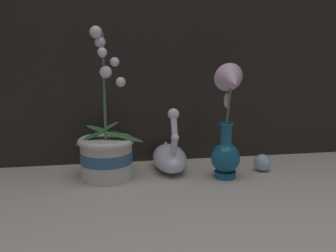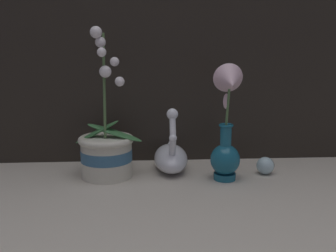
{
  "view_description": "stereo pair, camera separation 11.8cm",
  "coord_description": "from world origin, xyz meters",
  "px_view_note": "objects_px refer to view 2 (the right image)",
  "views": [
    {
      "loc": [
        -0.22,
        -0.99,
        0.4
      ],
      "look_at": [
        -0.03,
        0.15,
        0.15
      ],
      "focal_mm": 42.0,
      "sensor_mm": 36.0,
      "label": 1
    },
    {
      "loc": [
        -0.1,
        -1.0,
        0.4
      ],
      "look_at": [
        -0.03,
        0.15,
        0.15
      ],
      "focal_mm": 42.0,
      "sensor_mm": 36.0,
      "label": 2
    }
  ],
  "objects_px": {
    "blue_vase": "(227,132)",
    "glass_sphere": "(265,166)",
    "swan_figurine": "(171,156)",
    "orchid_potted_plant": "(106,150)"
  },
  "relations": [
    {
      "from": "blue_vase",
      "to": "glass_sphere",
      "type": "bearing_deg",
      "value": 21.19
    },
    {
      "from": "blue_vase",
      "to": "glass_sphere",
      "type": "xyz_separation_m",
      "value": [
        0.13,
        0.05,
        -0.12
      ]
    },
    {
      "from": "orchid_potted_plant",
      "to": "blue_vase",
      "type": "relative_size",
      "value": 1.3
    },
    {
      "from": "orchid_potted_plant",
      "to": "blue_vase",
      "type": "bearing_deg",
      "value": -10.03
    },
    {
      "from": "blue_vase",
      "to": "glass_sphere",
      "type": "distance_m",
      "value": 0.19
    },
    {
      "from": "glass_sphere",
      "to": "swan_figurine",
      "type": "bearing_deg",
      "value": 169.86
    },
    {
      "from": "swan_figurine",
      "to": "glass_sphere",
      "type": "height_order",
      "value": "swan_figurine"
    },
    {
      "from": "glass_sphere",
      "to": "blue_vase",
      "type": "bearing_deg",
      "value": -158.81
    },
    {
      "from": "swan_figurine",
      "to": "blue_vase",
      "type": "xyz_separation_m",
      "value": [
        0.15,
        -0.1,
        0.1
      ]
    },
    {
      "from": "orchid_potted_plant",
      "to": "glass_sphere",
      "type": "xyz_separation_m",
      "value": [
        0.49,
        -0.01,
        -0.06
      ]
    }
  ]
}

